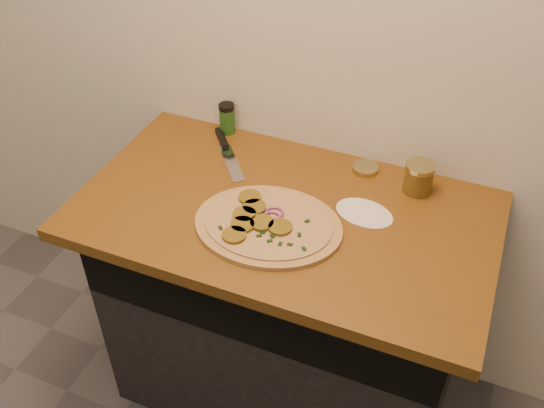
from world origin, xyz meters
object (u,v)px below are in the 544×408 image
at_px(chefs_knife, 226,150).
at_px(spice_shaker, 227,118).
at_px(pizza, 267,224).
at_px(salsa_jar, 419,178).

height_order(chefs_knife, spice_shaker, spice_shaker).
relative_size(pizza, salsa_jar, 4.60).
bearing_deg(spice_shaker, salsa_jar, -6.33).
bearing_deg(chefs_knife, salsa_jar, 2.90).
bearing_deg(salsa_jar, spice_shaker, 173.67).
height_order(chefs_knife, salsa_jar, salsa_jar).
height_order(pizza, chefs_knife, pizza).
relative_size(chefs_knife, spice_shaker, 2.36).
bearing_deg(spice_shaker, pizza, -51.66).
xyz_separation_m(pizza, spice_shaker, (-0.31, 0.39, 0.04)).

